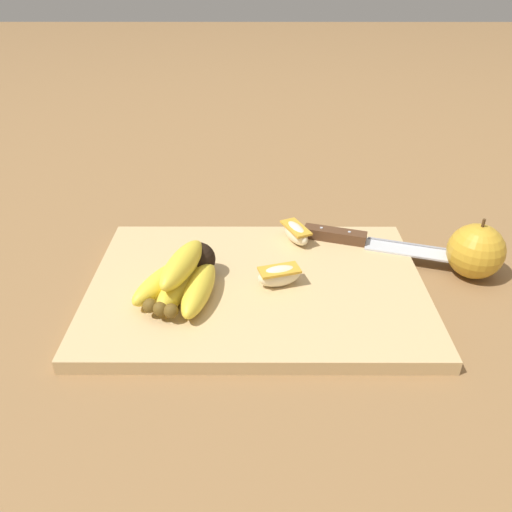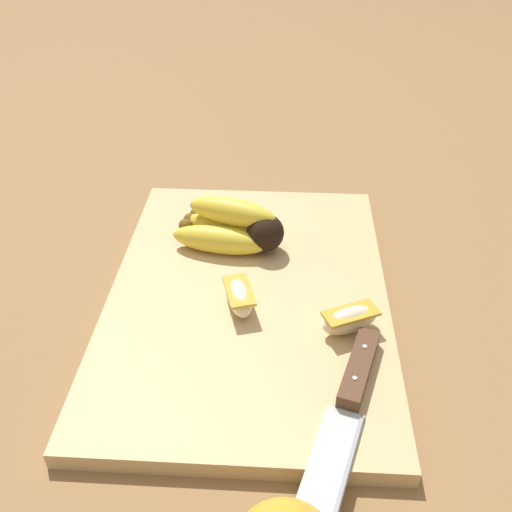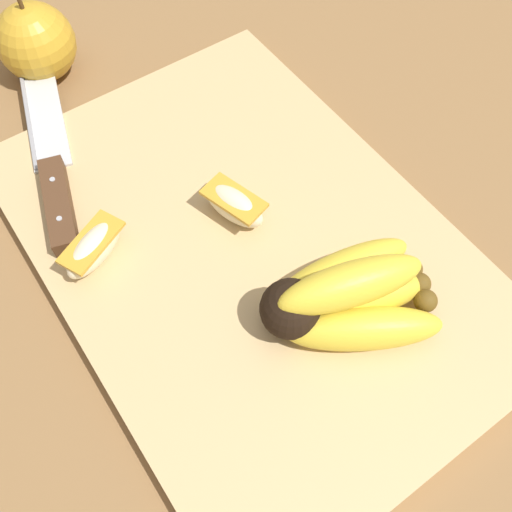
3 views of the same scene
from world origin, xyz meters
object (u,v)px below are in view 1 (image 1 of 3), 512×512
(apple_wedge_near, at_px, (296,233))
(whole_apple, at_px, (476,251))
(chefs_knife, at_px, (365,241))
(apple_wedge_middle, at_px, (279,275))
(banana_bunch, at_px, (184,277))

(apple_wedge_near, xyz_separation_m, whole_apple, (-0.26, 0.07, 0.01))
(chefs_knife, relative_size, apple_wedge_middle, 4.15)
(apple_wedge_middle, relative_size, whole_apple, 0.70)
(chefs_knife, height_order, apple_wedge_middle, apple_wedge_middle)
(chefs_knife, xyz_separation_m, apple_wedge_middle, (0.14, 0.11, 0.01))
(apple_wedge_near, height_order, apple_wedge_middle, same)
(chefs_knife, height_order, whole_apple, whole_apple)
(banana_bunch, distance_m, chefs_knife, 0.30)
(banana_bunch, height_order, chefs_knife, banana_bunch)
(banana_bunch, height_order, apple_wedge_middle, banana_bunch)
(apple_wedge_near, height_order, whole_apple, whole_apple)
(apple_wedge_near, xyz_separation_m, apple_wedge_middle, (0.03, 0.12, 0.00))
(banana_bunch, xyz_separation_m, chefs_knife, (-0.27, -0.13, -0.02))
(apple_wedge_near, distance_m, whole_apple, 0.27)
(banana_bunch, relative_size, chefs_knife, 0.53)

